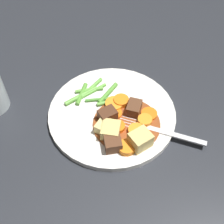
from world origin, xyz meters
TOP-DOWN VIEW (x-y plane):
  - ground_plane at (0.00, 0.00)m, footprint 3.00×3.00m
  - dinner_plate at (0.00, 0.00)m, footprint 0.25×0.25m
  - stew_sauce at (0.04, 0.01)m, footprint 0.13×0.13m
  - carrot_slice_0 at (0.01, -0.00)m, footprint 0.03×0.03m
  - carrot_slice_1 at (0.07, 0.01)m, footprint 0.04×0.04m
  - carrot_slice_2 at (-0.01, 0.03)m, footprint 0.04×0.04m
  - carrot_slice_3 at (0.06, 0.04)m, footprint 0.04×0.04m
  - carrot_slice_4 at (0.04, -0.01)m, footprint 0.03×0.03m
  - carrot_slice_5 at (0.09, -0.03)m, footprint 0.04×0.04m
  - carrot_slice_6 at (0.05, 0.05)m, footprint 0.04×0.04m
  - carrot_slice_7 at (-0.01, 0.01)m, footprint 0.04×0.04m
  - potato_chunk_0 at (0.09, 0.00)m, footprint 0.03×0.04m
  - potato_chunk_1 at (0.04, -0.03)m, footprint 0.05×0.05m
  - potato_chunk_2 at (0.03, -0.04)m, footprint 0.03×0.03m
  - meat_chunk_0 at (0.01, -0.02)m, footprint 0.03×0.03m
  - meat_chunk_1 at (0.07, -0.04)m, footprint 0.04×0.04m
  - meat_chunk_2 at (0.02, 0.04)m, footprint 0.04×0.04m
  - green_bean_0 at (-0.07, -0.03)m, footprint 0.04×0.05m
  - green_bean_1 at (-0.04, 0.02)m, footprint 0.03×0.06m
  - green_bean_2 at (-0.07, -0.01)m, footprint 0.03×0.06m
  - green_bean_3 at (-0.07, -0.01)m, footprint 0.01×0.07m
  - green_bean_4 at (-0.03, 0.01)m, footprint 0.04×0.08m
  - green_bean_5 at (-0.02, 0.01)m, footprint 0.02×0.05m
  - green_bean_6 at (-0.07, -0.03)m, footprint 0.01×0.08m
  - green_bean_7 at (-0.08, 0.00)m, footprint 0.03×0.06m
  - fork at (0.08, 0.04)m, footprint 0.15×0.12m

SIDE VIEW (x-z plane):
  - ground_plane at x=0.00m, z-range 0.00..0.00m
  - dinner_plate at x=0.00m, z-range 0.00..0.01m
  - stew_sauce at x=0.04m, z-range 0.01..0.02m
  - fork at x=0.08m, z-range 0.01..0.02m
  - green_bean_4 at x=-0.03m, z-range 0.01..0.02m
  - green_bean_3 at x=-0.07m, z-range 0.01..0.02m
  - green_bean_2 at x=-0.07m, z-range 0.01..0.02m
  - green_bean_7 at x=-0.08m, z-range 0.01..0.02m
  - green_bean_5 at x=-0.02m, z-range 0.01..0.02m
  - carrot_slice_0 at x=0.01m, z-range 0.01..0.02m
  - carrot_slice_6 at x=0.05m, z-range 0.01..0.02m
  - green_bean_6 at x=-0.07m, z-range 0.01..0.02m
  - green_bean_1 at x=-0.04m, z-range 0.01..0.02m
  - green_bean_0 at x=-0.07m, z-range 0.01..0.02m
  - carrot_slice_7 at x=-0.01m, z-range 0.01..0.02m
  - carrot_slice_5 at x=0.09m, z-range 0.01..0.02m
  - carrot_slice_3 at x=0.06m, z-range 0.01..0.02m
  - carrot_slice_4 at x=0.04m, z-range 0.01..0.02m
  - carrot_slice_1 at x=0.07m, z-range 0.01..0.02m
  - carrot_slice_2 at x=-0.01m, z-range 0.01..0.03m
  - potato_chunk_2 at x=0.03m, z-range 0.01..0.03m
  - meat_chunk_2 at x=0.02m, z-range 0.01..0.04m
  - meat_chunk_1 at x=0.07m, z-range 0.01..0.04m
  - potato_chunk_1 at x=0.04m, z-range 0.01..0.04m
  - meat_chunk_0 at x=0.01m, z-range 0.01..0.04m
  - potato_chunk_0 at x=0.09m, z-range 0.01..0.04m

